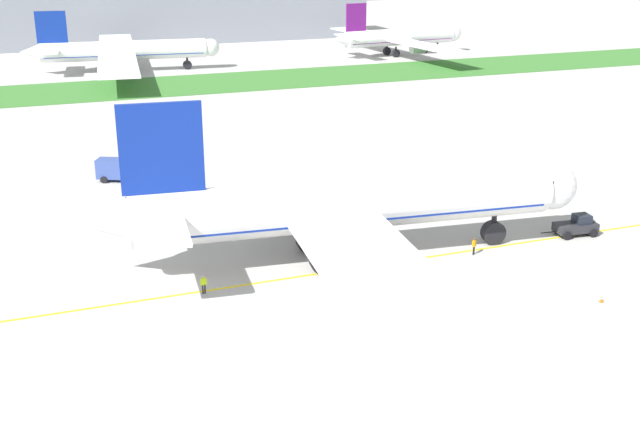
% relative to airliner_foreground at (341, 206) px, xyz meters
% --- Properties ---
extents(ground_plane, '(600.00, 600.00, 0.00)m').
position_rel_airliner_foreground_xyz_m(ground_plane, '(2.31, -5.54, -5.54)').
color(ground_plane, '#ADAAA5').
rests_on(ground_plane, ground).
extents(apron_taxi_line, '(280.00, 0.36, 0.01)m').
position_rel_airliner_foreground_xyz_m(apron_taxi_line, '(2.31, -2.57, -5.53)').
color(apron_taxi_line, yellow).
rests_on(apron_taxi_line, ground).
extents(grass_median_strip, '(320.00, 24.00, 0.10)m').
position_rel_airliner_foreground_xyz_m(grass_median_strip, '(2.31, 100.10, -5.49)').
color(grass_median_strip, '#38722D').
rests_on(grass_median_strip, ground).
extents(airliner_foreground, '(49.74, 79.21, 16.31)m').
position_rel_airliner_foreground_xyz_m(airliner_foreground, '(0.00, 0.00, 0.00)').
color(airliner_foreground, white).
rests_on(airliner_foreground, ground).
extents(pushback_tug, '(6.30, 2.79, 2.23)m').
position_rel_airliner_foreground_xyz_m(pushback_tug, '(25.76, -2.60, -4.52)').
color(pushback_tug, '#26262B').
rests_on(pushback_tug, ground).
extents(ground_crew_wingwalker_port, '(0.60, 0.31, 1.71)m').
position_rel_airliner_foreground_xyz_m(ground_crew_wingwalker_port, '(-14.22, -3.06, -4.50)').
color(ground_crew_wingwalker_port, black).
rests_on(ground_crew_wingwalker_port, ground).
extents(ground_crew_marshaller_front, '(0.53, 0.49, 1.76)m').
position_rel_airliner_foreground_xyz_m(ground_crew_marshaller_front, '(12.80, -3.56, -4.47)').
color(ground_crew_marshaller_front, black).
rests_on(ground_crew_marshaller_front, ground).
extents(traffic_cone_port_wing, '(0.36, 0.36, 0.58)m').
position_rel_airliner_foreground_xyz_m(traffic_cone_port_wing, '(17.48, -16.88, -5.26)').
color(traffic_cone_port_wing, '#F2590C').
rests_on(traffic_cone_port_wing, ground).
extents(service_truck_baggage_loader, '(5.95, 4.39, 2.89)m').
position_rel_airliner_foreground_xyz_m(service_truck_baggage_loader, '(-16.71, 34.34, -3.97)').
color(service_truck_baggage_loader, '#33478C').
rests_on(service_truck_baggage_loader, ground).
extents(parked_airliner_far_centre, '(44.48, 71.29, 14.01)m').
position_rel_airliner_foreground_xyz_m(parked_airliner_far_centre, '(-4.58, 122.16, -0.78)').
color(parked_airliner_far_centre, white).
rests_on(parked_airliner_far_centre, ground).
extents(parked_airliner_far_right, '(38.64, 60.77, 13.73)m').
position_rel_airliner_foreground_xyz_m(parked_airliner_far_right, '(66.18, 123.35, -0.88)').
color(parked_airliner_far_right, white).
rests_on(parked_airliner_far_right, ground).
extents(terminal_building, '(133.83, 20.00, 18.00)m').
position_rel_airliner_foreground_xyz_m(terminal_building, '(8.09, 173.76, 3.46)').
color(terminal_building, gray).
rests_on(terminal_building, ground).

